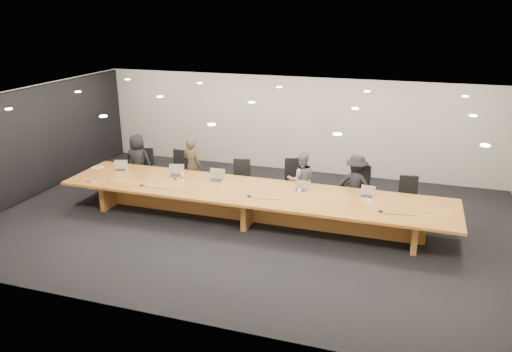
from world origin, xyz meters
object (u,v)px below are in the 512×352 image
(person_d, at_px, (356,185))
(water_bottle, at_px, (182,177))
(chair_left, at_px, (178,171))
(amber_mug, at_px, (175,178))
(laptop_b, at_px, (176,171))
(mic_center, at_px, (249,196))
(conference_table, at_px, (252,200))
(chair_right, at_px, (357,189))
(laptop_a, at_px, (120,166))
(paper_cup_far, at_px, (369,201))
(laptop_c, at_px, (215,175))
(chair_mid_left, at_px, (240,180))
(laptop_d, at_px, (301,186))
(person_a, at_px, (138,161))
(laptop_e, at_px, (367,192))
(chair_far_right, at_px, (408,198))
(person_b, at_px, (192,166))
(person_c, at_px, (301,180))
(chair_far_left, at_px, (145,168))
(mic_right, at_px, (381,211))
(paper_cup_near, at_px, (299,191))
(chair_mid_right, at_px, (294,182))
(av_box, at_px, (91,181))

(person_d, xyz_separation_m, water_bottle, (-3.96, -1.14, 0.14))
(chair_left, xyz_separation_m, amber_mug, (0.55, -1.23, 0.25))
(laptop_b, height_order, mic_center, laptop_b)
(conference_table, distance_m, laptop_b, 2.15)
(chair_right, bearing_deg, laptop_b, -156.13)
(chair_left, distance_m, laptop_a, 1.55)
(paper_cup_far, bearing_deg, laptop_c, 175.47)
(chair_mid_left, bearing_deg, laptop_b, -158.06)
(laptop_d, bearing_deg, person_a, 174.56)
(person_d, height_order, laptop_e, person_d)
(chair_mid_left, relative_size, chair_far_right, 1.03)
(chair_right, bearing_deg, laptop_d, -128.13)
(laptop_d, bearing_deg, laptop_b, -175.78)
(chair_right, height_order, person_b, person_b)
(chair_mid_left, bearing_deg, paper_cup_far, -28.11)
(laptop_a, bearing_deg, laptop_d, -19.47)
(laptop_d, bearing_deg, mic_center, -141.20)
(chair_left, relative_size, amber_mug, 12.55)
(chair_right, height_order, person_c, person_c)
(laptop_b, bearing_deg, laptop_e, -16.11)
(water_bottle, bearing_deg, mic_center, -12.57)
(person_d, relative_size, laptop_c, 3.90)
(chair_right, xyz_separation_m, person_b, (-4.25, -0.11, 0.19))
(chair_far_left, height_order, amber_mug, chair_far_left)
(conference_table, distance_m, mic_right, 2.92)
(paper_cup_far, bearing_deg, paper_cup_near, 174.55)
(person_c, height_order, paper_cup_near, person_c)
(person_a, bearing_deg, person_c, 174.16)
(mic_center, bearing_deg, chair_far_left, 154.67)
(laptop_e, distance_m, paper_cup_near, 1.48)
(chair_far_right, bearing_deg, laptop_a, 178.79)
(conference_table, xyz_separation_m, person_b, (-2.04, 1.19, 0.25))
(chair_mid_right, relative_size, mic_center, 10.02)
(laptop_b, bearing_deg, chair_far_right, -7.49)
(chair_right, xyz_separation_m, laptop_e, (0.31, -0.91, 0.29))
(laptop_e, height_order, av_box, laptop_e)
(laptop_a, bearing_deg, chair_mid_left, -3.13)
(chair_far_right, bearing_deg, av_box, -174.24)
(person_a, distance_m, person_d, 5.83)
(person_a, distance_m, mic_center, 3.98)
(conference_table, bearing_deg, person_b, 149.69)
(mic_center, relative_size, mic_right, 1.05)
(chair_right, distance_m, person_a, 5.85)
(chair_far_right, distance_m, laptop_e, 1.27)
(person_d, relative_size, water_bottle, 6.36)
(chair_mid_left, xyz_separation_m, person_d, (2.90, 0.01, 0.20))
(chair_far_right, height_order, paper_cup_far, chair_far_right)
(chair_right, xyz_separation_m, laptop_c, (-3.23, -0.98, 0.32))
(person_a, distance_m, water_bottle, 2.18)
(paper_cup_far, bearing_deg, amber_mug, 179.07)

